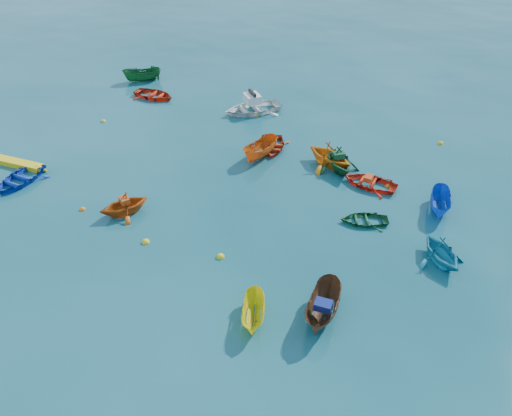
% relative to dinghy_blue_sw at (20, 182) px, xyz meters
% --- Properties ---
extents(ground, '(160.00, 160.00, 0.00)m').
position_rel_dinghy_blue_sw_xyz_m(ground, '(13.43, -1.73, 0.00)').
color(ground, '#0A434D').
rests_on(ground, ground).
extents(dinghy_blue_sw, '(2.53, 3.44, 0.69)m').
position_rel_dinghy_blue_sw_xyz_m(dinghy_blue_sw, '(0.00, 0.00, 0.00)').
color(dinghy_blue_sw, '#0E36B0').
rests_on(dinghy_blue_sw, ground).
extents(sampan_brown_mid, '(1.53, 3.27, 1.22)m').
position_rel_dinghy_blue_sw_xyz_m(sampan_brown_mid, '(18.98, -1.78, 0.00)').
color(sampan_brown_mid, '#56351F').
rests_on(sampan_brown_mid, ground).
extents(dinghy_orange_w, '(3.23, 3.34, 1.35)m').
position_rel_dinghy_blue_sw_xyz_m(dinghy_orange_w, '(7.30, 0.31, 0.00)').
color(dinghy_orange_w, '#C45512').
rests_on(dinghy_orange_w, ground).
extents(sampan_yellow_mid, '(1.80, 2.62, 0.95)m').
position_rel_dinghy_blue_sw_xyz_m(sampan_yellow_mid, '(16.55, -3.18, 0.00)').
color(sampan_yellow_mid, yellow).
rests_on(sampan_yellow_mid, ground).
extents(dinghy_green_e, '(2.93, 2.59, 0.50)m').
position_rel_dinghy_blue_sw_xyz_m(dinghy_green_e, '(18.65, 5.11, 0.00)').
color(dinghy_green_e, '#135129').
rests_on(dinghy_green_e, ground).
extents(dinghy_cyan_se, '(3.41, 3.44, 1.37)m').
position_rel_dinghy_blue_sw_xyz_m(dinghy_cyan_se, '(22.63, 3.76, 0.00)').
color(dinghy_cyan_se, teal).
rests_on(dinghy_cyan_se, ground).
extents(dinghy_red_nw, '(3.32, 2.38, 0.69)m').
position_rel_dinghy_blue_sw_xyz_m(dinghy_red_nw, '(-0.28, 13.28, 0.00)').
color(dinghy_red_nw, red).
rests_on(dinghy_red_nw, ground).
extents(sampan_orange_n, '(1.67, 3.27, 1.21)m').
position_rel_dinghy_blue_sw_xyz_m(sampan_orange_n, '(11.03, 8.74, 0.00)').
color(sampan_orange_n, '#D15C13').
rests_on(sampan_orange_n, ground).
extents(dinghy_green_n, '(3.81, 3.87, 1.54)m').
position_rel_dinghy_blue_sw_xyz_m(dinghy_green_n, '(15.79, 9.44, 0.00)').
color(dinghy_green_n, '#125028').
rests_on(dinghy_green_n, ground).
extents(dinghy_red_ne, '(3.12, 2.28, 0.63)m').
position_rel_dinghy_blue_sw_xyz_m(dinghy_red_ne, '(17.95, 8.58, 0.00)').
color(dinghy_red_ne, red).
rests_on(dinghy_red_ne, ground).
extents(sampan_blue_far, '(1.46, 2.91, 1.08)m').
position_rel_dinghy_blue_sw_xyz_m(sampan_blue_far, '(21.89, 7.94, 0.00)').
color(sampan_blue_far, blue).
rests_on(sampan_blue_far, ground).
extents(dinghy_red_far, '(2.83, 3.31, 0.58)m').
position_rel_dinghy_blue_sw_xyz_m(dinghy_red_far, '(11.28, 10.07, 0.00)').
color(dinghy_red_far, red).
rests_on(dinghy_red_far, ground).
extents(dinghy_orange_far, '(3.82, 3.57, 1.62)m').
position_rel_dinghy_blue_sw_xyz_m(dinghy_orange_far, '(15.14, 9.65, 0.00)').
color(dinghy_orange_far, orange).
rests_on(dinghy_orange_far, ground).
extents(sampan_green_far, '(3.07, 2.92, 1.19)m').
position_rel_dinghy_blue_sw_xyz_m(sampan_green_far, '(-3.13, 15.66, 0.00)').
color(sampan_green_far, '#135424').
rests_on(sampan_green_far, ground).
extents(kayak_yellow, '(4.27, 1.06, 0.43)m').
position_rel_dinghy_blue_sw_xyz_m(kayak_yellow, '(-1.64, 1.28, 0.00)').
color(kayak_yellow, yellow).
rests_on(kayak_yellow, ground).
extents(motorboat_white, '(5.01, 5.12, 1.47)m').
position_rel_dinghy_blue_sw_xyz_m(motorboat_white, '(7.61, 14.37, 0.00)').
color(motorboat_white, white).
rests_on(motorboat_white, ground).
extents(tarp_blue_a, '(0.73, 0.59, 0.33)m').
position_rel_dinghy_blue_sw_xyz_m(tarp_blue_a, '(19.00, -1.93, 0.78)').
color(tarp_blue_a, navy).
rests_on(tarp_blue_a, sampan_brown_mid).
extents(tarp_orange_a, '(0.73, 0.68, 0.28)m').
position_rel_dinghy_blue_sw_xyz_m(tarp_orange_a, '(7.32, 0.35, 0.82)').
color(tarp_orange_a, '#C54714').
rests_on(tarp_orange_a, dinghy_orange_w).
extents(tarp_green_b, '(0.85, 0.82, 0.33)m').
position_rel_dinghy_blue_sw_xyz_m(tarp_green_b, '(15.73, 9.52, 0.94)').
color(tarp_green_b, '#124B29').
rests_on(tarp_green_b, dinghy_green_n).
extents(tarp_orange_b, '(0.45, 0.58, 0.28)m').
position_rel_dinghy_blue_sw_xyz_m(tarp_orange_b, '(17.85, 8.58, 0.45)').
color(tarp_orange_b, '#CF4115').
rests_on(tarp_orange_b, dinghy_red_ne).
extents(buoy_ye_a, '(0.38, 0.38, 0.38)m').
position_rel_dinghy_blue_sw_xyz_m(buoy_ye_a, '(9.69, -1.17, 0.00)').
color(buoy_ye_a, yellow).
rests_on(buoy_ye_a, ground).
extents(buoy_ye_b, '(0.34, 0.34, 0.34)m').
position_rel_dinghy_blue_sw_xyz_m(buoy_ye_b, '(-0.99, 8.28, 0.00)').
color(buoy_ye_b, yellow).
rests_on(buoy_ye_b, ground).
extents(buoy_or_c, '(0.31, 0.31, 0.31)m').
position_rel_dinghy_blue_sw_xyz_m(buoy_or_c, '(5.07, -0.45, 0.00)').
color(buoy_or_c, orange).
rests_on(buoy_or_c, ground).
extents(buoy_ye_c, '(0.39, 0.39, 0.39)m').
position_rel_dinghy_blue_sw_xyz_m(buoy_ye_c, '(13.45, -0.49, 0.00)').
color(buoy_ye_c, yellow).
rests_on(buoy_ye_c, ground).
extents(buoy_ye_d, '(0.36, 0.36, 0.36)m').
position_rel_dinghy_blue_sw_xyz_m(buoy_ye_d, '(8.16, 13.91, 0.00)').
color(buoy_ye_d, yellow).
rests_on(buoy_ye_d, ground).
extents(buoy_or_e, '(0.30, 0.30, 0.30)m').
position_rel_dinghy_blue_sw_xyz_m(buoy_or_e, '(18.92, 8.91, 0.00)').
color(buoy_or_e, orange).
rests_on(buoy_or_e, ground).
extents(buoy_ye_e, '(0.36, 0.36, 0.36)m').
position_rel_dinghy_blue_sw_xyz_m(buoy_ye_e, '(20.69, 15.46, 0.00)').
color(buoy_ye_e, gold).
rests_on(buoy_ye_e, ground).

